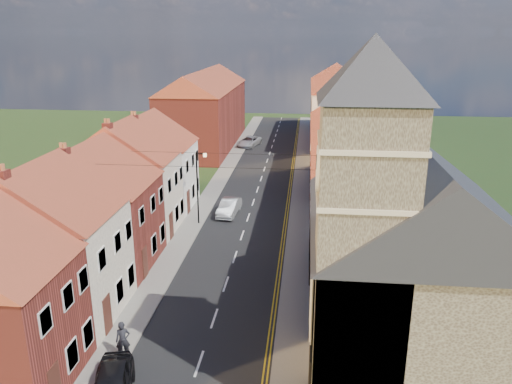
% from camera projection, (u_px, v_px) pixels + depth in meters
% --- Properties ---
extents(road, '(7.00, 90.00, 0.02)m').
position_uv_depth(road, '(258.00, 190.00, 50.50)').
color(road, black).
rests_on(road, ground).
extents(pavement_left, '(1.80, 90.00, 0.12)m').
position_uv_depth(pavement_left, '(215.00, 188.00, 50.92)').
color(pavement_left, gray).
rests_on(pavement_left, ground).
extents(pavement_right, '(1.80, 90.00, 0.12)m').
position_uv_depth(pavement_right, '(301.00, 191.00, 50.05)').
color(pavement_right, gray).
rests_on(pavement_right, ground).
extents(church, '(11.25, 14.25, 15.20)m').
position_uv_depth(church, '(404.00, 249.00, 22.52)').
color(church, '#3F352C').
rests_on(church, ground).
extents(cottage_r_tudor, '(8.30, 5.20, 9.00)m').
position_uv_depth(cottage_r_tudor, '(375.00, 209.00, 31.84)').
color(cottage_r_tudor, white).
rests_on(cottage_r_tudor, ground).
extents(cottage_r_white_near, '(8.30, 6.00, 9.00)m').
position_uv_depth(cottage_r_white_near, '(366.00, 184.00, 36.95)').
color(cottage_r_white_near, white).
rests_on(cottage_r_white_near, ground).
extents(cottage_r_cream_mid, '(8.30, 5.20, 9.00)m').
position_uv_depth(cottage_r_cream_mid, '(359.00, 166.00, 42.06)').
color(cottage_r_cream_mid, white).
rests_on(cottage_r_cream_mid, ground).
extents(cottage_r_pink, '(8.30, 6.00, 9.00)m').
position_uv_depth(cottage_r_pink, '(354.00, 151.00, 47.18)').
color(cottage_r_pink, maroon).
rests_on(cottage_r_pink, ground).
extents(cottage_r_white_far, '(8.30, 5.20, 9.00)m').
position_uv_depth(cottage_r_white_far, '(350.00, 140.00, 52.29)').
color(cottage_r_white_far, white).
rests_on(cottage_r_white_far, ground).
extents(cottage_r_cream_far, '(8.30, 6.00, 9.00)m').
position_uv_depth(cottage_r_cream_far, '(346.00, 130.00, 57.41)').
color(cottage_r_cream_far, white).
rests_on(cottage_r_cream_far, ground).
extents(cottage_l_cream, '(8.30, 6.30, 9.10)m').
position_uv_depth(cottage_l_cream, '(41.00, 240.00, 26.88)').
color(cottage_l_cream, white).
rests_on(cottage_l_cream, ground).
extents(cottage_l_white, '(8.30, 6.90, 8.80)m').
position_uv_depth(cottage_l_white, '(91.00, 204.00, 32.99)').
color(cottage_l_white, maroon).
rests_on(cottage_l_white, ground).
extents(cottage_l_brick_mid, '(8.30, 5.70, 9.10)m').
position_uv_depth(cottage_l_brick_mid, '(123.00, 177.00, 38.72)').
color(cottage_l_brick_mid, white).
rests_on(cottage_l_brick_mid, ground).
extents(cottage_l_pink, '(8.30, 6.30, 8.80)m').
position_uv_depth(cottage_l_pink, '(147.00, 160.00, 44.26)').
color(cottage_l_pink, white).
rests_on(cottage_l_pink, ground).
extents(block_right_far, '(8.30, 24.20, 10.50)m').
position_uv_depth(block_right_far, '(339.00, 105.00, 71.65)').
color(block_right_far, white).
rests_on(block_right_far, ground).
extents(block_left_far, '(8.30, 24.20, 10.50)m').
position_uv_depth(block_left_far, '(205.00, 108.00, 68.75)').
color(block_left_far, maroon).
rests_on(block_left_far, ground).
extents(lamppost, '(0.88, 0.15, 6.00)m').
position_uv_depth(lamppost, '(198.00, 184.00, 40.33)').
color(lamppost, black).
rests_on(lamppost, pavement_left).
extents(car_mid, '(1.80, 4.21, 1.35)m').
position_uv_depth(car_mid, '(229.00, 207.00, 43.48)').
color(car_mid, '#A4A7AC').
rests_on(car_mid, ground).
extents(car_distant, '(3.49, 5.36, 1.37)m').
position_uv_depth(car_distant, '(249.00, 141.00, 69.55)').
color(car_distant, '#B9BCC2').
rests_on(car_distant, ground).
extents(pedestrian_left, '(0.80, 0.65, 1.90)m').
position_uv_depth(pedestrian_left, '(123.00, 340.00, 24.02)').
color(pedestrian_left, black).
rests_on(pedestrian_left, pavement_left).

